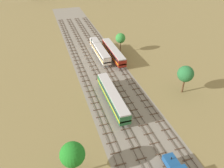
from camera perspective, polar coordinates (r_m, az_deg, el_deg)
The scene contains 13 objects.
ground_plane at distance 76.38m, azimuth -2.25°, elevation 2.87°, with size 480.00×480.00×0.00m, color olive.
ballast_bed at distance 76.38m, azimuth -2.25°, elevation 2.87°, with size 17.33×176.00×0.01m, color gray.
track_far_left at distance 75.95m, azimuth -7.31°, elevation 2.54°, with size 2.40×126.00×0.29m.
track_left at distance 76.69m, azimuth -4.06°, elevation 3.05°, with size 2.40×126.00×0.29m.
track_centre_left at distance 77.68m, azimuth -0.87°, elevation 3.55°, with size 2.40×126.00×0.29m.
track_centre at distance 78.91m, azimuth 2.22°, elevation 4.02°, with size 2.40×126.00×0.29m.
diesel_railcar_left_near at distance 60.42m, azimuth 0.12°, elevation -3.08°, with size 2.96×20.50×3.80m.
diesel_railcar_centre_mid at distance 84.90m, azimuth 0.35°, elevation 8.06°, with size 2.96×20.50×3.80m.
diesel_railcar_centre_left_midfar at distance 86.35m, azimuth -3.09°, elevation 8.45°, with size 2.96×20.50×3.80m.
signal_post_nearest at distance 88.98m, azimuth -5.18°, elevation 9.86°, with size 0.28×0.47×5.82m.
lineside_tree_0 at distance 88.47m, azimuth 2.12°, elevation 11.35°, with size 3.77×3.77×7.75m.
lineside_tree_1 at distance 66.54m, azimuth 17.86°, elevation 2.40°, with size 4.58×4.58×8.42m.
lineside_tree_2 at distance 43.02m, azimuth -9.84°, elevation -16.93°, with size 4.63×4.63×7.74m.
Camera 1 is at (-17.20, -8.11, 37.79)m, focal length 36.67 mm.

